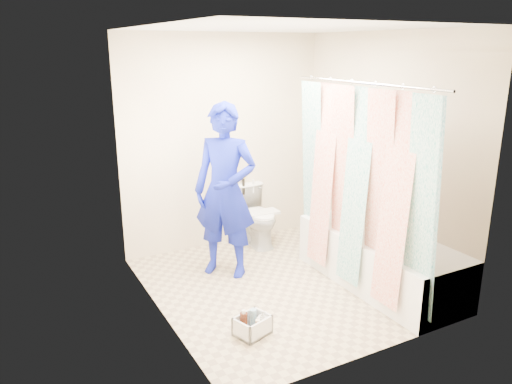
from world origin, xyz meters
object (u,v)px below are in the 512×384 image
plumber (225,191)px  cleaning_caddy (253,326)px  bathtub (380,258)px  toilet (256,215)px

plumber → cleaning_caddy: plumber is taller
bathtub → plumber: 1.64m
bathtub → cleaning_caddy: bearing=-172.0°
bathtub → cleaning_caddy: size_ratio=5.50×
toilet → plumber: 1.00m
bathtub → cleaning_caddy: (-1.50, -0.21, -0.19)m
cleaning_caddy → toilet: bearing=43.4°
bathtub → plumber: bearing=141.7°
toilet → plumber: bearing=-138.5°
bathtub → plumber: (-1.20, 0.95, 0.61)m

